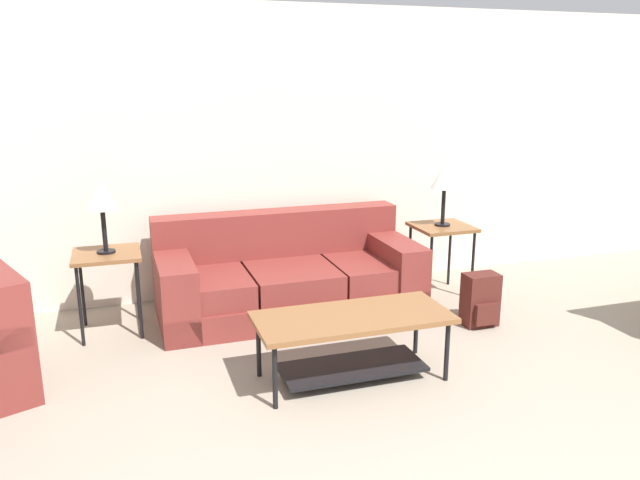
# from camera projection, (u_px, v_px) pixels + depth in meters

# --- Properties ---
(wall_back) EXTENTS (9.06, 0.06, 2.60)m
(wall_back) POSITION_uv_depth(u_px,v_px,m) (286.00, 152.00, 5.73)
(wall_back) COLOR silver
(wall_back) RESTS_ON ground_plane
(couch) EXTENTS (2.20, 1.00, 0.82)m
(couch) POSITION_uv_depth(u_px,v_px,m) (288.00, 278.00, 5.38)
(couch) COLOR maroon
(couch) RESTS_ON ground_plane
(coffee_table) EXTENTS (1.29, 0.57, 0.45)m
(coffee_table) POSITION_uv_depth(u_px,v_px,m) (352.00, 332.00, 4.13)
(coffee_table) COLOR brown
(coffee_table) RESTS_ON ground_plane
(side_table_left) EXTENTS (0.51, 0.50, 0.66)m
(side_table_left) POSITION_uv_depth(u_px,v_px,m) (107.00, 262.00, 4.83)
(side_table_left) COLOR brown
(side_table_left) RESTS_ON ground_plane
(side_table_right) EXTENTS (0.51, 0.50, 0.66)m
(side_table_right) POSITION_uv_depth(u_px,v_px,m) (442.00, 233.00, 5.70)
(side_table_right) COLOR brown
(side_table_right) RESTS_ON ground_plane
(table_lamp_left) EXTENTS (0.25, 0.25, 0.56)m
(table_lamp_left) POSITION_uv_depth(u_px,v_px,m) (101.00, 197.00, 4.70)
(table_lamp_left) COLOR black
(table_lamp_left) RESTS_ON side_table_left
(table_lamp_right) EXTENTS (0.25, 0.25, 0.56)m
(table_lamp_right) POSITION_uv_depth(u_px,v_px,m) (445.00, 178.00, 5.57)
(table_lamp_right) COLOR black
(table_lamp_right) RESTS_ON side_table_right
(backpack) EXTENTS (0.28, 0.26, 0.43)m
(backpack) POSITION_uv_depth(u_px,v_px,m) (481.00, 300.00, 5.06)
(backpack) COLOR #4C1E19
(backpack) RESTS_ON ground_plane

